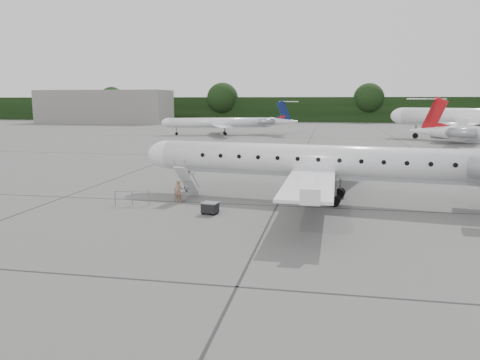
# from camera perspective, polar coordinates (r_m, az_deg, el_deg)

# --- Properties ---
(ground) EXTENTS (320.00, 320.00, 0.00)m
(ground) POSITION_cam_1_polar(r_m,az_deg,el_deg) (26.66, 14.41, -5.71)
(ground) COLOR #5E5E5C
(ground) RESTS_ON ground
(treeline) EXTENTS (260.00, 4.00, 8.00)m
(treeline) POSITION_cam_1_polar(r_m,az_deg,el_deg) (155.71, 11.49, 8.41)
(treeline) COLOR black
(treeline) RESTS_ON ground
(terminal_building) EXTENTS (40.00, 14.00, 10.00)m
(terminal_building) POSITION_cam_1_polar(r_m,az_deg,el_deg) (151.83, -16.17, 8.58)
(terminal_building) COLOR slate
(terminal_building) RESTS_ON ground
(main_regional_jet) EXTENTS (33.11, 25.88, 7.78)m
(main_regional_jet) POSITION_cam_1_polar(r_m,az_deg,el_deg) (32.70, 10.14, 4.19)
(main_regional_jet) COLOR white
(main_regional_jet) RESTS_ON ground
(airstair) EXTENTS (1.19, 2.62, 2.44)m
(airstair) POSITION_cam_1_polar(r_m,az_deg,el_deg) (33.45, -6.48, -0.22)
(airstair) COLOR white
(airstair) RESTS_ON ground
(passenger) EXTENTS (0.57, 0.38, 1.53)m
(passenger) POSITION_cam_1_polar(r_m,az_deg,el_deg) (32.28, -7.53, -1.42)
(passenger) COLOR #855D49
(passenger) RESTS_ON ground
(safety_railing) EXTENTS (2.13, 0.71, 1.00)m
(safety_railing) POSITION_cam_1_polar(r_m,az_deg,el_deg) (31.95, -13.02, -2.19)
(safety_railing) COLOR gray
(safety_railing) RESTS_ON ground
(baggage_cart) EXTENTS (1.06, 0.92, 0.80)m
(baggage_cart) POSITION_cam_1_polar(r_m,az_deg,el_deg) (28.91, -3.67, -3.40)
(baggage_cart) COLOR black
(baggage_cart) RESTS_ON ground
(bg_narrowbody) EXTENTS (38.24, 34.88, 11.21)m
(bg_narrowbody) POSITION_cam_1_polar(r_m,az_deg,el_deg) (89.62, 26.77, 7.81)
(bg_narrowbody) COLOR white
(bg_narrowbody) RESTS_ON ground
(bg_regional_left) EXTENTS (30.58, 25.61, 6.90)m
(bg_regional_left) POSITION_cam_1_polar(r_m,az_deg,el_deg) (95.49, -2.45, 7.58)
(bg_regional_left) COLOR white
(bg_regional_left) RESTS_ON ground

